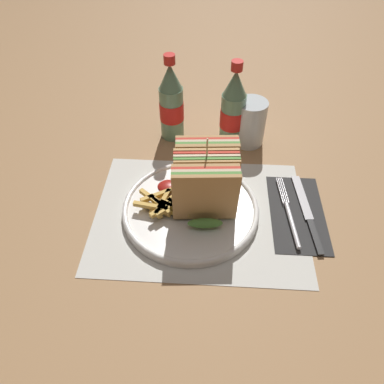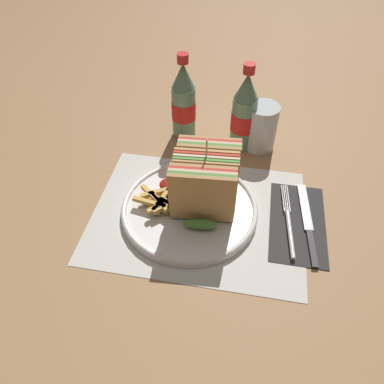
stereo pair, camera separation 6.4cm
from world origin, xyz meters
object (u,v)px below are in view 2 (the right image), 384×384
object	(u,v)px
knife	(308,223)
coke_bottle_far	(244,114)
club_sandwich	(206,181)
coke_bottle_near	(184,103)
fork	(289,226)
plate_main	(190,209)
glass_near	(261,130)

from	to	relation	value
knife	coke_bottle_far	xyz separation A→B (m)	(-0.16, 0.24, 0.09)
club_sandwich	coke_bottle_far	bearing A→B (deg)	76.18
coke_bottle_near	coke_bottle_far	distance (m)	0.15
club_sandwich	fork	bearing A→B (deg)	-8.10
plate_main	coke_bottle_near	size ratio (longest dim) A/B	1.30
club_sandwich	coke_bottle_near	bearing A→B (deg)	110.44
club_sandwich	glass_near	xyz separation A→B (m)	(0.10, 0.24, -0.03)
club_sandwich	glass_near	bearing A→B (deg)	66.81
coke_bottle_far	plate_main	bearing A→B (deg)	-109.01
glass_near	fork	bearing A→B (deg)	-73.78
coke_bottle_far	fork	bearing A→B (deg)	-64.77
coke_bottle_near	glass_near	distance (m)	0.20
glass_near	coke_bottle_near	bearing A→B (deg)	175.36
knife	coke_bottle_near	distance (m)	0.41
glass_near	plate_main	bearing A→B (deg)	-117.17
plate_main	fork	xyz separation A→B (m)	(0.21, -0.01, -0.00)
knife	club_sandwich	bearing A→B (deg)	172.28
fork	knife	bearing A→B (deg)	17.88
plate_main	club_sandwich	bearing A→B (deg)	29.31
club_sandwich	coke_bottle_near	world-z (taller)	coke_bottle_near
coke_bottle_far	glass_near	world-z (taller)	coke_bottle_far
fork	coke_bottle_far	bearing A→B (deg)	109.88
club_sandwich	plate_main	bearing A→B (deg)	-150.69
knife	coke_bottle_far	distance (m)	0.30
club_sandwich	knife	bearing A→B (deg)	-2.36
fork	knife	world-z (taller)	fork
knife	plate_main	bearing A→B (deg)	176.27
club_sandwich	knife	size ratio (longest dim) A/B	0.76
plate_main	glass_near	distance (m)	0.29
club_sandwich	glass_near	world-z (taller)	club_sandwich
plate_main	glass_near	size ratio (longest dim) A/B	2.48
glass_near	knife	bearing A→B (deg)	-65.03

